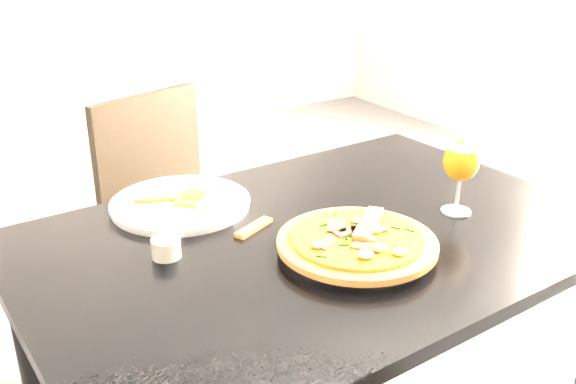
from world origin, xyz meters
TOP-DOWN VIEW (x-y plane):
  - dining_table at (-0.04, -0.19)m, footprint 1.24×0.86m
  - chair_far at (-0.07, 0.53)m, footprint 0.51×0.51m
  - plate_main at (-0.02, -0.28)m, footprint 0.39×0.39m
  - pizza at (-0.03, -0.30)m, footprint 0.31×0.31m
  - plate_second at (-0.24, 0.08)m, footprint 0.36×0.36m
  - crust_scraps at (-0.23, 0.08)m, footprint 0.17×0.12m
  - loose_crust at (-0.15, -0.10)m, footprint 0.10×0.06m
  - sauce_cup at (-0.35, -0.12)m, footprint 0.06×0.06m
  - beer_glass at (0.27, -0.26)m, footprint 0.08×0.08m

SIDE VIEW (x-z plane):
  - chair_far at x=-0.07m, z-range 0.04..0.92m
  - dining_table at x=-0.04m, z-range 0.28..1.03m
  - loose_crust at x=-0.15m, z-range 0.75..0.76m
  - plate_main at x=-0.02m, z-range 0.75..0.77m
  - plate_second at x=-0.24m, z-range 0.75..0.77m
  - sauce_cup at x=-0.35m, z-range 0.75..0.79m
  - crust_scraps at x=-0.23m, z-range 0.77..0.78m
  - pizza at x=-0.03m, z-range 0.76..0.79m
  - beer_glass at x=0.27m, z-range 0.79..0.95m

